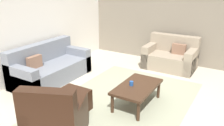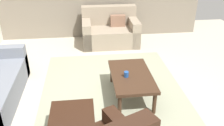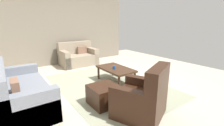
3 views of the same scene
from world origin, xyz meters
TOP-DOWN VIEW (x-y plane):
  - ground_plane at (0.00, 0.00)m, footprint 8.00×8.00m
  - area_rug at (0.00, 0.00)m, footprint 3.46×2.41m
  - couch_loveseat at (2.45, -0.19)m, footprint 0.88×1.34m
  - ottoman at (-0.76, 0.64)m, footprint 0.56×0.56m
  - coffee_table at (0.08, -0.28)m, footprint 1.10×0.64m
  - cup at (0.03, -0.19)m, footprint 0.07×0.07m

SIDE VIEW (x-z plane):
  - ground_plane at x=0.00m, z-range 0.00..0.00m
  - area_rug at x=0.00m, z-range 0.00..0.01m
  - ottoman at x=-0.76m, z-range 0.00..0.40m
  - couch_loveseat at x=2.45m, z-range -0.14..0.74m
  - coffee_table at x=0.08m, z-range 0.15..0.56m
  - cup at x=0.03m, z-range 0.41..0.50m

